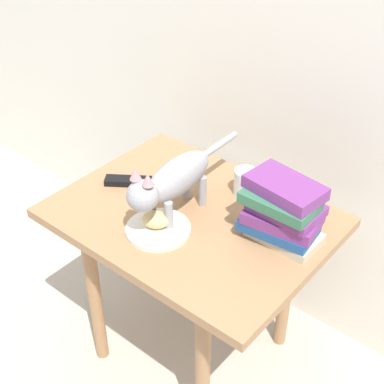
% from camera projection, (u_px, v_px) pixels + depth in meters
% --- Properties ---
extents(ground_plane, '(6.00, 6.00, 0.00)m').
position_uv_depth(ground_plane, '(192.00, 347.00, 2.03)').
color(ground_plane, '#B2A899').
extents(back_panel, '(4.00, 0.04, 2.20)m').
position_uv_depth(back_panel, '(283.00, 16.00, 1.66)').
color(back_panel, silver).
rests_on(back_panel, ground).
extents(side_table, '(0.80, 0.61, 0.61)m').
position_uv_depth(side_table, '(192.00, 236.00, 1.73)').
color(side_table, '#9E724C').
rests_on(side_table, ground).
extents(plate, '(0.19, 0.19, 0.01)m').
position_uv_depth(plate, '(158.00, 229.00, 1.61)').
color(plate, silver).
rests_on(plate, side_table).
extents(bread_roll, '(0.10, 0.09, 0.05)m').
position_uv_depth(bread_roll, '(156.00, 220.00, 1.59)').
color(bread_roll, '#E0BC7A').
rests_on(bread_roll, plate).
extents(cat, '(0.10, 0.48, 0.23)m').
position_uv_depth(cat, '(172.00, 180.00, 1.59)').
color(cat, '#99999E').
rests_on(cat, side_table).
extents(book_stack, '(0.23, 0.16, 0.19)m').
position_uv_depth(book_stack, '(283.00, 212.00, 1.53)').
color(book_stack, '#BCB299').
rests_on(book_stack, side_table).
extents(candle_jar, '(0.07, 0.07, 0.08)m').
position_uv_depth(candle_jar, '(245.00, 183.00, 1.74)').
color(candle_jar, silver).
rests_on(candle_jar, side_table).
extents(tv_remote, '(0.15, 0.12, 0.02)m').
position_uv_depth(tv_remote, '(128.00, 181.00, 1.80)').
color(tv_remote, black).
rests_on(tv_remote, side_table).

